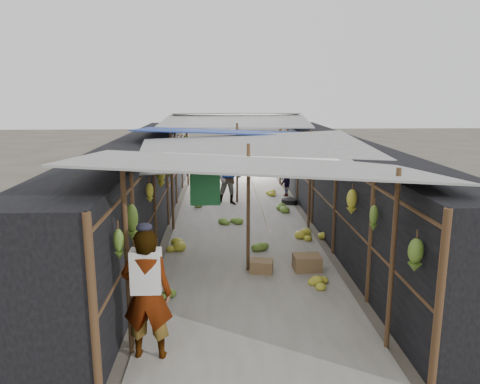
{
  "coord_description": "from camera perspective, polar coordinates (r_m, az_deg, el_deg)",
  "views": [
    {
      "loc": [
        -0.55,
        -5.96,
        3.58
      ],
      "look_at": [
        -0.08,
        4.85,
        1.25
      ],
      "focal_mm": 35.0,
      "sensor_mm": 36.0,
      "label": 1
    }
  ],
  "objects": [
    {
      "name": "vendor_elderly",
      "position": [
        6.52,
        -11.25,
        -12.14
      ],
      "size": [
        0.7,
        0.48,
        1.85
      ],
      "primitive_type": "imported",
      "rotation": [
        0.0,
        0.0,
        3.09
      ],
      "color": "white",
      "rests_on": "ground"
    },
    {
      "name": "ground",
      "position": [
        6.97,
        2.52,
        -18.74
      ],
      "size": [
        80.0,
        80.0,
        0.0
      ],
      "primitive_type": "plane",
      "color": "#6B6356",
      "rests_on": "ground"
    },
    {
      "name": "shopper_blue",
      "position": [
        14.94,
        -1.4,
        1.76
      ],
      "size": [
        0.95,
        0.8,
        1.77
      ],
      "primitive_type": "imported",
      "rotation": [
        0.0,
        0.0,
        -0.16
      ],
      "color": "#2232AB",
      "rests_on": "ground"
    },
    {
      "name": "black_basin",
      "position": [
        15.28,
        6.07,
        -1.16
      ],
      "size": [
        0.53,
        0.53,
        0.16
      ],
      "primitive_type": "cylinder",
      "color": "black",
      "rests_on": "ground"
    },
    {
      "name": "crate_back",
      "position": [
        17.39,
        -4.37,
        0.68
      ],
      "size": [
        0.52,
        0.48,
        0.27
      ],
      "primitive_type": "cube",
      "rotation": [
        0.0,
        0.0,
        -0.42
      ],
      "color": "#97794D",
      "rests_on": "ground"
    },
    {
      "name": "aisle_slab",
      "position": [
        12.97,
        0.06,
        -3.82
      ],
      "size": [
        3.6,
        16.0,
        0.02
      ],
      "primitive_type": "cube",
      "color": "#9E998E",
      "rests_on": "ground"
    },
    {
      "name": "stall_left",
      "position": [
        12.88,
        -12.03,
        1.01
      ],
      "size": [
        1.4,
        15.0,
        2.3
      ],
      "primitive_type": "cube",
      "color": "black",
      "rests_on": "ground"
    },
    {
      "name": "vendor_seated",
      "position": [
        16.25,
        5.55,
        1.19
      ],
      "size": [
        0.52,
        0.72,
        1.02
      ],
      "primitive_type": "imported",
      "rotation": [
        0.0,
        0.0,
        -1.34
      ],
      "color": "#4F4944",
      "rests_on": "ground"
    },
    {
      "name": "crate_near",
      "position": [
        9.71,
        8.18,
        -8.56
      ],
      "size": [
        0.56,
        0.45,
        0.33
      ],
      "primitive_type": "cube",
      "rotation": [
        0.0,
        0.0,
        0.03
      ],
      "color": "#97794D",
      "rests_on": "ground"
    },
    {
      "name": "market_canopy",
      "position": [
        12.87,
        0.1,
        6.94
      ],
      "size": [
        5.62,
        15.2,
        2.77
      ],
      "color": "brown",
      "rests_on": "ground"
    },
    {
      "name": "hanging_bananas",
      "position": [
        12.58,
        0.24,
        3.41
      ],
      "size": [
        3.96,
        14.02,
        0.8
      ],
      "color": "olive",
      "rests_on": "ground"
    },
    {
      "name": "stall_right",
      "position": [
        13.1,
        11.94,
        1.2
      ],
      "size": [
        1.4,
        15.0,
        2.3
      ],
      "primitive_type": "cube",
      "color": "black",
      "rests_on": "ground"
    },
    {
      "name": "floor_bananas",
      "position": [
        12.74,
        0.57,
        -3.53
      ],
      "size": [
        3.97,
        9.33,
        0.31
      ],
      "color": "gold",
      "rests_on": "ground"
    },
    {
      "name": "crate_mid",
      "position": [
        9.53,
        2.65,
        -9.07
      ],
      "size": [
        0.5,
        0.43,
        0.27
      ],
      "primitive_type": "cube",
      "rotation": [
        0.0,
        0.0,
        -0.18
      ],
      "color": "#97794D",
      "rests_on": "ground"
    }
  ]
}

